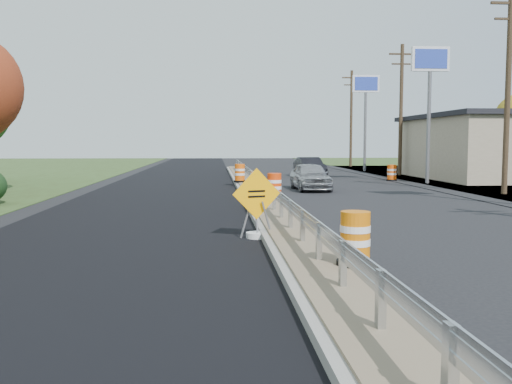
{
  "coord_description": "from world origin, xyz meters",
  "views": [
    {
      "loc": [
        -1.96,
        -16.48,
        2.43
      ],
      "look_at": [
        -0.85,
        -1.36,
        1.1
      ],
      "focal_mm": 40.0,
      "sensor_mm": 36.0,
      "label": 1
    }
  ],
  "objects": [
    {
      "name": "pylon_sign_north",
      "position": [
        10.5,
        30.0,
        6.48
      ],
      "size": [
        2.2,
        0.3,
        7.9
      ],
      "color": "slate",
      "rests_on": "ground"
    },
    {
      "name": "barrel_shoulder_mid",
      "position": [
        9.2,
        18.62,
        0.49
      ],
      "size": [
        0.69,
        0.69,
        1.01
      ],
      "color": "black",
      "rests_on": "ground"
    },
    {
      "name": "utility_pole_smid",
      "position": [
        11.5,
        9.0,
        4.93
      ],
      "size": [
        1.9,
        0.26,
        9.4
      ],
      "color": "#473523",
      "rests_on": "ground"
    },
    {
      "name": "barrel_median_near",
      "position": [
        0.55,
        -6.56,
        0.69
      ],
      "size": [
        0.66,
        0.66,
        0.97
      ],
      "color": "black",
      "rests_on": "median"
    },
    {
      "name": "car_silver",
      "position": [
        2.91,
        12.12,
        0.7
      ],
      "size": [
        1.79,
        4.18,
        1.41
      ],
      "primitive_type": "imported",
      "rotation": [
        0.0,
        0.0,
        0.03
      ],
      "color": "#A4A5A9",
      "rests_on": "ground"
    },
    {
      "name": "pylon_sign_mid",
      "position": [
        10.5,
        16.0,
        6.48
      ],
      "size": [
        2.2,
        0.3,
        7.9
      ],
      "color": "slate",
      "rests_on": "ground"
    },
    {
      "name": "caution_sign",
      "position": [
        -0.9,
        -2.28,
        0.45
      ],
      "size": [
        1.23,
        0.54,
        1.78
      ],
      "rotation": [
        0.0,
        0.0,
        0.33
      ],
      "color": "white",
      "rests_on": "ground"
    },
    {
      "name": "milled_overlay",
      "position": [
        -4.4,
        10.0,
        0.01
      ],
      "size": [
        7.2,
        120.0,
        0.01
      ],
      "primitive_type": "cube",
      "color": "black",
      "rests_on": "ground"
    },
    {
      "name": "ground",
      "position": [
        0.0,
        0.0,
        0.0
      ],
      "size": [
        140.0,
        140.0,
        0.0
      ],
      "primitive_type": "plane",
      "color": "black",
      "rests_on": "ground"
    },
    {
      "name": "car_dark_mid",
      "position": [
        4.74,
        23.12,
        0.69
      ],
      "size": [
        1.85,
        4.29,
        1.37
      ],
      "primitive_type": "imported",
      "rotation": [
        0.0,
        0.0,
        0.1
      ],
      "color": "black",
      "rests_on": "ground"
    },
    {
      "name": "utility_pole_nmid",
      "position": [
        11.5,
        24.0,
        4.93
      ],
      "size": [
        1.9,
        0.26,
        9.4
      ],
      "color": "#473523",
      "rests_on": "ground"
    },
    {
      "name": "median",
      "position": [
        0.0,
        8.0,
        0.11
      ],
      "size": [
        1.6,
        55.0,
        0.23
      ],
      "color": "gray",
      "rests_on": "ground"
    },
    {
      "name": "barrel_median_far",
      "position": [
        -0.55,
        14.86,
        0.71
      ],
      "size": [
        0.68,
        0.68,
        1.0
      ],
      "color": "black",
      "rests_on": "median"
    },
    {
      "name": "utility_pole_north",
      "position": [
        11.5,
        39.0,
        4.93
      ],
      "size": [
        1.9,
        0.26,
        9.4
      ],
      "color": "#473523",
      "rests_on": "ground"
    },
    {
      "name": "guardrail",
      "position": [
        0.0,
        9.0,
        0.73
      ],
      "size": [
        0.1,
        46.15,
        0.72
      ],
      "color": "silver",
      "rests_on": "median"
    },
    {
      "name": "barrel_median_mid",
      "position": [
        0.37,
        5.51,
        0.71
      ],
      "size": [
        0.68,
        0.68,
        1.0
      ],
      "color": "black",
      "rests_on": "median"
    }
  ]
}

